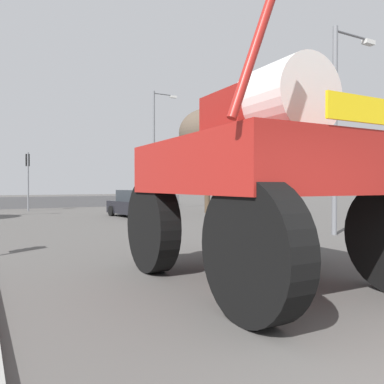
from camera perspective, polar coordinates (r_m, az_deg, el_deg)
The scene contains 9 objects.
ground_plane at distance 19.72m, azimuth -18.84°, elevation -4.23°, with size 120.00×120.00×0.00m, color #4C4947.
oversize_sprayer at distance 7.14m, azimuth 10.51°, elevation 2.65°, with size 4.02×5.31×4.37m.
sedan_ahead at distance 21.89m, azimuth -8.33°, elevation -1.81°, with size 2.26×4.27×1.52m.
traffic_signal_near_right at distance 12.13m, azimuth 5.85°, elevation 4.18°, with size 0.24×0.54×3.36m.
traffic_signal_far_left at distance 29.06m, azimuth -23.13°, elevation 3.24°, with size 0.24×0.55×4.06m.
streetlight_near_right at distance 14.98m, azimuth 20.84°, elevation 10.18°, with size 2.15×0.24×7.41m.
streetlight_far_right at distance 28.55m, azimuth -5.44°, elevation 7.05°, with size 1.95×0.24×8.68m.
bare_tree_right at distance 25.22m, azimuth 2.28°, elevation 8.61°, with size 3.69×3.69×6.73m.
roadside_barrier at distance 32.31m, azimuth -22.89°, elevation -1.46°, with size 25.85×0.24×0.90m, color #59595B.
Camera 1 is at (-3.50, -1.33, 1.76)m, focal length 36.05 mm.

